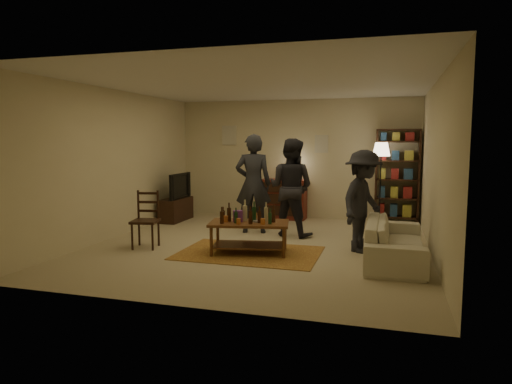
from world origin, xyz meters
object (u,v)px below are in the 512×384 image
at_px(bookshelf, 397,176).
at_px(floor_lamp, 381,155).
at_px(person_by_sofa, 363,201).
at_px(tv_stand, 176,203).
at_px(person_left, 253,184).
at_px(dining_chair, 146,217).
at_px(dresser, 284,198).
at_px(coffee_table, 249,226).
at_px(sofa, 395,241).
at_px(person_right, 291,188).

distance_m(bookshelf, floor_lamp, 0.68).
xyz_separation_m(floor_lamp, person_by_sofa, (-0.21, -2.33, -0.66)).
xyz_separation_m(tv_stand, person_left, (2.03, -0.77, 0.56)).
bearing_deg(dining_chair, dresser, 53.14).
distance_m(coffee_table, tv_stand, 3.40).
height_order(coffee_table, person_by_sofa, person_by_sofa).
bearing_deg(tv_stand, person_left, -20.73).
xyz_separation_m(dining_chair, bookshelf, (4.03, 3.42, 0.53)).
bearing_deg(tv_stand, coffee_table, -44.27).
bearing_deg(bookshelf, coffee_table, -123.97).
bearing_deg(dresser, floor_lamp, -8.88).
xyz_separation_m(sofa, person_left, (-2.62, 1.43, 0.65)).
relative_size(person_left, person_by_sofa, 1.16).
bearing_deg(dining_chair, coffee_table, -9.24).
height_order(tv_stand, person_left, person_left).
bearing_deg(floor_lamp, bookshelf, 50.12).
bearing_deg(tv_stand, dining_chair, -74.78).
distance_m(dresser, bookshelf, 2.50).
bearing_deg(coffee_table, person_right, 77.06).
bearing_deg(person_left, tv_stand, -32.83).
height_order(floor_lamp, person_right, person_right).
bearing_deg(coffee_table, person_by_sofa, 20.19).
distance_m(tv_stand, floor_lamp, 4.53).
bearing_deg(dresser, dining_chair, -115.33).
height_order(dining_chair, person_right, person_right).
bearing_deg(floor_lamp, tv_stand, -172.37).
xyz_separation_m(dresser, person_by_sofa, (1.89, -2.66, 0.34)).
relative_size(sofa, person_by_sofa, 1.28).
height_order(coffee_table, floor_lamp, floor_lamp).
xyz_separation_m(coffee_table, floor_lamp, (1.93, 2.96, 1.04)).
bearing_deg(person_by_sofa, dining_chair, 124.56).
bearing_deg(person_by_sofa, sofa, -109.32).
xyz_separation_m(coffee_table, sofa, (2.21, 0.17, -0.13)).
bearing_deg(sofa, person_by_sofa, 47.50).
height_order(bookshelf, sofa, bookshelf).
height_order(dresser, person_by_sofa, person_by_sofa).
xyz_separation_m(bookshelf, person_left, (-2.66, -1.75, -0.08)).
bearing_deg(dining_chair, floor_lamp, 27.78).
relative_size(tv_stand, floor_lamp, 0.61).
bearing_deg(dining_chair, person_left, 39.38).
distance_m(person_right, person_by_sofa, 1.63).
bearing_deg(floor_lamp, dining_chair, -140.68).
bearing_deg(person_left, dining_chair, 38.82).
xyz_separation_m(tv_stand, person_by_sofa, (4.14, -1.74, 0.43)).
relative_size(dining_chair, floor_lamp, 0.55).
relative_size(coffee_table, tv_stand, 1.26).
bearing_deg(tv_stand, floor_lamp, 7.63).
height_order(coffee_table, tv_stand, tv_stand).
bearing_deg(tv_stand, bookshelf, 11.80).
xyz_separation_m(tv_stand, floor_lamp, (4.36, 0.58, 1.09)).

